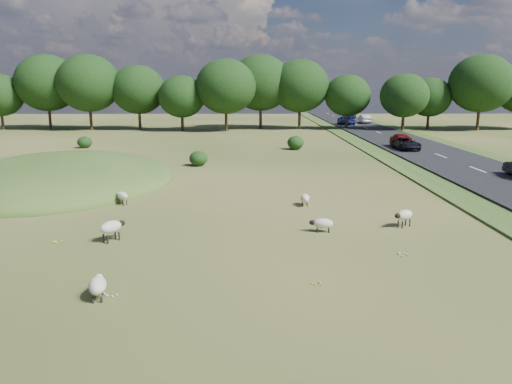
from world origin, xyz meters
TOP-DOWN VIEW (x-y plane):
  - ground at (0.00, 20.00)m, footprint 160.00×160.00m
  - mound at (-12.00, 12.00)m, footprint 16.00×20.00m
  - road at (20.00, 30.00)m, footprint 8.00×150.00m
  - treeline at (-1.06, 55.44)m, footprint 96.28×14.66m
  - shrubs at (-3.03, 28.02)m, footprint 25.18×14.38m
  - sheep_0 at (9.30, 0.32)m, footprint 1.20×1.00m
  - sheep_1 at (5.14, -0.51)m, footprint 1.19×0.63m
  - sheep_2 at (-5.87, 5.17)m, footprint 0.98×1.02m
  - sheep_4 at (4.87, 4.84)m, footprint 0.54×1.19m
  - sheep_5 at (-4.55, -1.87)m, footprint 1.13×1.29m
  - sheep_6 at (-3.33, -8.06)m, footprint 0.76×1.33m
  - car_0 at (21.90, 79.70)m, footprint 2.10×5.16m
  - car_3 at (18.10, 62.59)m, footprint 2.36×5.12m
  - car_4 at (18.10, 28.72)m, footprint 2.08×4.51m
  - car_5 at (21.90, 65.75)m, footprint 1.57×4.51m
  - car_6 at (18.10, 30.39)m, footprint 1.80×4.48m

SIDE VIEW (x-z plane):
  - ground at x=0.00m, z-range 0.00..0.00m
  - mound at x=-12.00m, z-range -2.00..2.00m
  - road at x=20.00m, z-range 0.00..0.25m
  - sheep_1 at x=5.14m, z-range 0.09..0.75m
  - sheep_4 at x=4.87m, z-range 0.09..0.78m
  - sheep_6 at x=-3.33m, z-range 0.10..0.84m
  - sheep_2 at x=-5.87m, z-range 0.15..0.93m
  - sheep_0 at x=9.30m, z-range 0.17..1.04m
  - sheep_5 at x=-4.55m, z-range 0.19..1.14m
  - shrubs at x=-3.03m, z-range -0.05..1.43m
  - car_4 at x=18.10m, z-range 0.25..1.50m
  - car_3 at x=18.10m, z-range 0.25..1.67m
  - car_5 at x=21.90m, z-range 0.25..1.74m
  - car_0 at x=21.90m, z-range 0.25..1.75m
  - car_6 at x=18.10m, z-range 0.25..1.77m
  - treeline at x=-1.06m, z-range 0.72..12.41m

